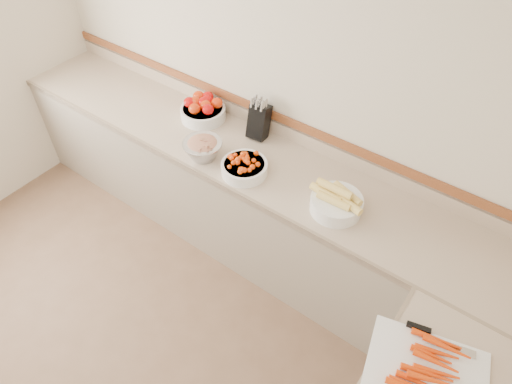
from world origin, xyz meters
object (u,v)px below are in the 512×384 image
Objects in this scene: cherry_tomato_bowl at (244,167)px; cutting_board at (427,371)px; knife_block at (259,121)px; tomato_bowl at (203,109)px; rhubarb_bowl at (203,148)px; corn_bowl at (336,202)px.

cherry_tomato_bowl is 1.56m from cutting_board.
knife_block is 0.41m from cherry_tomato_bowl.
tomato_bowl reaches higher than cutting_board.
tomato_bowl is (-0.46, -0.07, -0.05)m from knife_block.
rhubarb_bowl is 0.44× the size of cutting_board.
corn_bowl is (0.64, 0.06, 0.01)m from cherry_tomato_bowl.
corn_bowl is at bearing 142.17° from cutting_board.
knife_block is at bearing 8.45° from tomato_bowl.
cutting_board is (1.61, -0.94, -0.11)m from knife_block.
rhubarb_bowl is at bearing -174.00° from corn_bowl.
rhubarb_bowl is 1.85m from cutting_board.
cherry_tomato_bowl reaches higher than cutting_board.
corn_bowl reaches higher than tomato_bowl.
tomato_bowl is 1.10× the size of cherry_tomato_bowl.
rhubarb_bowl is (0.29, -0.34, 0.00)m from tomato_bowl.
knife_block reaches higher than rhubarb_bowl.
knife_block is 0.95× the size of tomato_bowl.
corn_bowl is 0.96m from rhubarb_bowl.
rhubarb_bowl is at bearing -173.43° from cherry_tomato_bowl.
knife_block is at bearing 149.61° from cutting_board.
tomato_bowl is 2.24m from cutting_board.
tomato_bowl is 0.68m from cherry_tomato_bowl.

